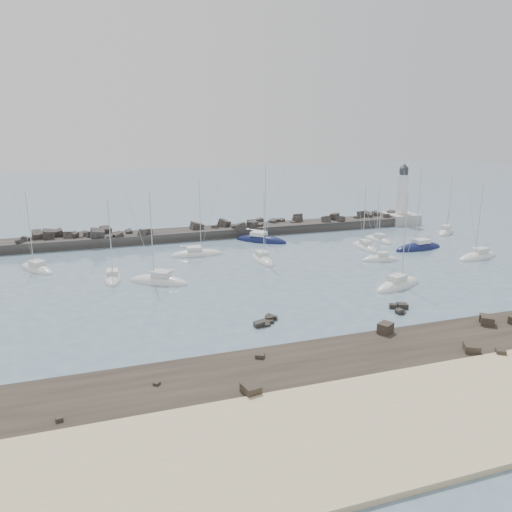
{
  "coord_description": "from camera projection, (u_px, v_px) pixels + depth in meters",
  "views": [
    {
      "loc": [
        -22.08,
        -61.22,
        23.07
      ],
      "look_at": [
        2.36,
        12.0,
        2.33
      ],
      "focal_mm": 35.0,
      "sensor_mm": 36.0,
      "label": 1
    }
  ],
  "objects": [
    {
      "name": "sailboat_9",
      "position": [
        380.0,
        260.0,
        85.88
      ],
      "size": [
        6.85,
        3.34,
        10.62
      ],
      "color": "white",
      "rests_on": "ground"
    },
    {
      "name": "sailboat_11",
      "position": [
        478.0,
        257.0,
        87.53
      ],
      "size": [
        9.51,
        4.59,
        14.49
      ],
      "color": "white",
      "rests_on": "ground"
    },
    {
      "name": "rock_cluster_far",
      "position": [
        400.0,
        309.0,
        63.47
      ],
      "size": [
        2.76,
        3.11,
        1.2
      ],
      "color": "black",
      "rests_on": "ground"
    },
    {
      "name": "lighthouse",
      "position": [
        401.0,
        210.0,
        117.2
      ],
      "size": [
        7.0,
        7.0,
        14.6
      ],
      "color": "#9D9E99",
      "rests_on": "ground"
    },
    {
      "name": "ground",
      "position": [
        267.0,
        295.0,
        68.82
      ],
      "size": [
        400.0,
        400.0,
        0.0
      ],
      "primitive_type": "plane",
      "color": "slate",
      "rests_on": "ground"
    },
    {
      "name": "sailboat_3",
      "position": [
        113.0,
        278.0,
        75.9
      ],
      "size": [
        3.32,
        8.45,
        13.0
      ],
      "color": "white",
      "rests_on": "ground"
    },
    {
      "name": "sailboat_6",
      "position": [
        262.0,
        260.0,
        85.56
      ],
      "size": [
        2.76,
        8.24,
        13.03
      ],
      "color": "white",
      "rests_on": "ground"
    },
    {
      "name": "sailboat_14",
      "position": [
        418.0,
        248.0,
        93.8
      ],
      "size": [
        10.62,
        4.3,
        16.25
      ],
      "color": "#0F153F",
      "rests_on": "ground"
    },
    {
      "name": "sailboat_13",
      "position": [
        378.0,
        240.0,
        100.12
      ],
      "size": [
        3.45,
        7.71,
        11.86
      ],
      "color": "white",
      "rests_on": "ground"
    },
    {
      "name": "rock_shelf",
      "position": [
        346.0,
        366.0,
        48.78
      ],
      "size": [
        140.0,
        12.07,
        1.85
      ],
      "color": "black",
      "rests_on": "ground"
    },
    {
      "name": "rock_cluster_near",
      "position": [
        266.0,
        322.0,
        59.22
      ],
      "size": [
        3.63,
        3.2,
        1.15
      ],
      "color": "black",
      "rests_on": "ground"
    },
    {
      "name": "sailboat_8",
      "position": [
        261.0,
        241.0,
        99.82
      ],
      "size": [
        10.25,
        9.57,
        16.83
      ],
      "color": "#0F153F",
      "rests_on": "ground"
    },
    {
      "name": "sailboat_4",
      "position": [
        197.0,
        255.0,
        89.37
      ],
      "size": [
        9.52,
        3.56,
        14.61
      ],
      "color": "white",
      "rests_on": "ground"
    },
    {
      "name": "sailboat_7",
      "position": [
        398.0,
        286.0,
        72.32
      ],
      "size": [
        9.84,
        6.09,
        14.95
      ],
      "color": "white",
      "rests_on": "ground"
    },
    {
      "name": "breakwater",
      "position": [
        168.0,
        238.0,
        101.19
      ],
      "size": [
        115.0,
        6.67,
        5.17
      ],
      "color": "#292624",
      "rests_on": "ground"
    },
    {
      "name": "sailboat_12",
      "position": [
        446.0,
        232.0,
        107.14
      ],
      "size": [
        7.89,
        6.82,
        12.95
      ],
      "color": "white",
      "rests_on": "ground"
    },
    {
      "name": "sailboat_10",
      "position": [
        364.0,
        248.0,
        94.19
      ],
      "size": [
        2.58,
        7.96,
        12.7
      ],
      "color": "white",
      "rests_on": "ground"
    },
    {
      "name": "sailboat_5",
      "position": [
        159.0,
        282.0,
        73.99
      ],
      "size": [
        9.25,
        7.49,
        14.67
      ],
      "color": "white",
      "rests_on": "ground"
    },
    {
      "name": "sand_strip",
      "position": [
        403.0,
        423.0,
        39.5
      ],
      "size": [
        140.0,
        14.0,
        1.0
      ],
      "primitive_type": "cube",
      "color": "beige",
      "rests_on": "ground"
    },
    {
      "name": "sailboat_1",
      "position": [
        37.0,
        269.0,
        80.38
      ],
      "size": [
        6.98,
        8.77,
        13.73
      ],
      "color": "white",
      "rests_on": "ground"
    }
  ]
}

